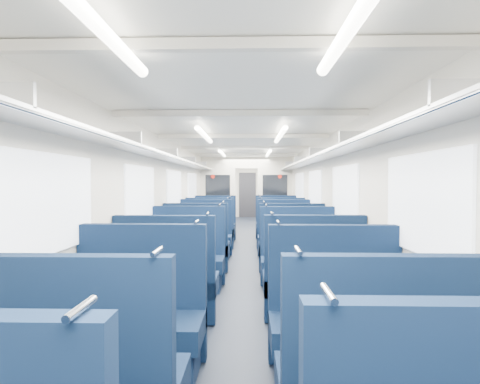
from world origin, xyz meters
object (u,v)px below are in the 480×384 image
seat_17 (280,232)px  seat_18 (215,227)px  seat_11 (299,264)px  seat_14 (205,239)px  end_door (247,195)px  bulkhead (246,193)px  seat_6 (138,325)px  seat_12 (197,249)px  seat_9 (312,286)px  seat_10 (187,262)px  seat_19 (277,226)px  seat_8 (168,287)px  seat_15 (285,240)px  seat_7 (337,328)px  seat_16 (210,232)px  seat_13 (291,250)px

seat_17 → seat_18: bearing=149.0°
seat_11 → seat_14: (-1.66, 2.33, 0.00)m
end_door → bulkhead: size_ratio=0.71×
seat_6 → seat_14: size_ratio=1.00×
seat_12 → seat_9: bearing=-54.2°
seat_10 → seat_19: (1.66, 4.62, 0.00)m
seat_10 → seat_8: bearing=-90.0°
seat_14 → seat_17: size_ratio=1.00×
end_door → seat_19: 6.84m
seat_8 → seat_11: 2.08m
seat_9 → seat_15: bearing=90.0°
seat_8 → seat_9: bearing=3.0°
seat_7 → seat_15: same height
bulkhead → seat_16: bearing=-107.2°
bulkhead → seat_16: size_ratio=2.24×
seat_8 → seat_9: 1.66m
seat_6 → seat_9: (1.66, 1.24, 0.00)m
end_door → seat_7: (0.83, -13.87, -0.62)m
end_door → seat_19: size_ratio=1.60×
bulkhead → seat_15: 4.01m
seat_13 → seat_15: (0.00, 1.12, 0.00)m
bulkhead → end_door: bearing=90.0°
seat_9 → seat_17: size_ratio=1.00×
seat_11 → seat_17: size_ratio=1.00×
seat_7 → seat_11: (0.00, 2.43, 0.00)m
seat_11 → seat_18: bearing=110.3°
seat_11 → seat_18: 4.78m
seat_12 → seat_17: (1.66, 2.35, 0.00)m
seat_10 → bulkhead: bearing=82.2°
seat_6 → seat_13: size_ratio=1.00×
seat_9 → seat_14: 3.87m
seat_9 → seat_8: bearing=-177.0°
seat_7 → seat_12: same height
bulkhead → seat_17: size_ratio=2.24×
seat_17 → seat_13: bearing=-90.0°
seat_10 → seat_7: bearing=-56.2°
seat_12 → seat_15: bearing=34.2°
seat_13 → seat_6: bearing=-115.1°
seat_6 → seat_12: 3.55m
seat_9 → seat_19: bearing=90.0°
seat_7 → seat_11: 2.43m
seat_9 → bulkhead: bearing=96.5°
seat_7 → seat_8: size_ratio=1.00×
seat_11 → seat_16: 3.80m
seat_12 → seat_17: size_ratio=1.00×
seat_6 → seat_14: same height
seat_9 → seat_13: bearing=90.0°
seat_16 → end_door: bearing=84.1°
seat_7 → seat_8: (-1.66, 1.18, 0.00)m
seat_12 → seat_17: same height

